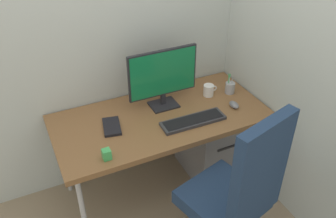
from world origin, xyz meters
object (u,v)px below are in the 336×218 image
object	(u,v)px
keyboard	(193,121)
desk_clamp_accessory	(107,154)
filing_cabinet	(211,140)
office_chair	(237,191)
mouse	(234,105)
coffee_mug	(209,90)
monitor	(163,76)
pen_holder	(230,88)
notebook	(112,126)

from	to	relation	value
keyboard	desk_clamp_accessory	xyz separation A→B (m)	(-0.68, -0.11, 0.02)
filing_cabinet	desk_clamp_accessory	size ratio (longest dim) A/B	8.82
office_chair	mouse	world-z (taller)	office_chair
coffee_mug	mouse	bearing A→B (deg)	-69.34
monitor	desk_clamp_accessory	distance (m)	0.74
filing_cabinet	coffee_mug	size ratio (longest dim) A/B	5.33
mouse	pen_holder	size ratio (longest dim) A/B	0.57
pen_holder	desk_clamp_accessory	world-z (taller)	pen_holder
filing_cabinet	desk_clamp_accessory	bearing A→B (deg)	-162.27
keyboard	pen_holder	xyz separation A→B (m)	(0.46, 0.23, 0.04)
filing_cabinet	keyboard	bearing A→B (deg)	-146.00
monitor	mouse	xyz separation A→B (m)	(0.48, -0.26, -0.23)
monitor	notebook	distance (m)	0.53
office_chair	coffee_mug	xyz separation A→B (m)	(0.31, 0.88, 0.16)
monitor	desk_clamp_accessory	xyz separation A→B (m)	(-0.58, -0.41, -0.22)
keyboard	notebook	world-z (taller)	keyboard
filing_cabinet	notebook	bearing A→B (deg)	-178.81
office_chair	filing_cabinet	size ratio (longest dim) A/B	1.96
coffee_mug	pen_holder	bearing A→B (deg)	-12.27
office_chair	keyboard	xyz separation A→B (m)	(0.02, 0.61, 0.12)
office_chair	desk_clamp_accessory	size ratio (longest dim) A/B	17.26
office_chair	filing_cabinet	distance (m)	0.93
office_chair	desk_clamp_accessory	distance (m)	0.84
monitor	pen_holder	world-z (taller)	monitor
office_chair	notebook	bearing A→B (deg)	123.60
monitor	pen_holder	distance (m)	0.60
keyboard	mouse	xyz separation A→B (m)	(0.37, 0.04, 0.01)
coffee_mug	notebook	bearing A→B (deg)	-174.44
keyboard	notebook	size ratio (longest dim) A/B	2.29
office_chair	pen_holder	world-z (taller)	office_chair
pen_holder	keyboard	bearing A→B (deg)	-153.42
keyboard	mouse	distance (m)	0.38
mouse	desk_clamp_accessory	distance (m)	1.07
filing_cabinet	coffee_mug	distance (m)	0.48
filing_cabinet	desk_clamp_accessory	world-z (taller)	desk_clamp_accessory
keyboard	desk_clamp_accessory	world-z (taller)	desk_clamp_accessory
filing_cabinet	notebook	distance (m)	0.96
desk_clamp_accessory	keyboard	bearing A→B (deg)	9.12
office_chair	filing_cabinet	world-z (taller)	office_chair
notebook	desk_clamp_accessory	world-z (taller)	desk_clamp_accessory
monitor	coffee_mug	world-z (taller)	monitor
monitor	keyboard	xyz separation A→B (m)	(0.10, -0.30, -0.24)
keyboard	pen_holder	size ratio (longest dim) A/B	2.83
office_chair	monitor	size ratio (longest dim) A/B	2.27
monitor	notebook	bearing A→B (deg)	-166.01
filing_cabinet	coffee_mug	xyz separation A→B (m)	(-0.02, 0.06, 0.47)
desk_clamp_accessory	pen_holder	bearing A→B (deg)	16.60
notebook	mouse	bearing A→B (deg)	2.76
mouse	notebook	distance (m)	0.94
notebook	filing_cabinet	bearing A→B (deg)	13.18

